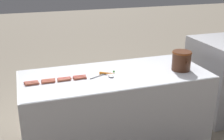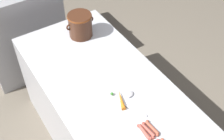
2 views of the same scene
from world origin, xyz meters
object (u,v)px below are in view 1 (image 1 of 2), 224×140
(hot_dog_0, at_px, (31,82))
(hot_dog_1, at_px, (48,80))
(hot_dog_3, at_px, (79,76))
(hot_dog_11, at_px, (80,78))
(carrot, at_px, (108,73))
(bean_pot, at_px, (181,60))
(hot_dog_2, at_px, (64,78))
(hot_dog_7, at_px, (79,77))
(hot_dog_6, at_px, (65,79))
(serving_spoon, at_px, (107,76))
(hot_dog_4, at_px, (31,83))
(hot_dog_5, at_px, (48,81))
(hot_dog_10, at_px, (64,80))
(hot_dog_8, at_px, (32,84))
(hot_dog_9, at_px, (49,82))

(hot_dog_0, height_order, hot_dog_1, same)
(hot_dog_3, bearing_deg, hot_dog_11, -3.06)
(hot_dog_3, height_order, carrot, carrot)
(hot_dog_3, relative_size, bean_pot, 0.53)
(hot_dog_2, height_order, hot_dog_7, same)
(hot_dog_6, height_order, carrot, carrot)
(hot_dog_0, bearing_deg, hot_dog_11, 83.02)
(hot_dog_11, bearing_deg, serving_spoon, 85.40)
(hot_dog_7, bearing_deg, hot_dog_4, -89.82)
(hot_dog_2, relative_size, hot_dog_6, 1.00)
(carrot, bearing_deg, hot_dog_11, -83.03)
(hot_dog_6, relative_size, carrot, 0.80)
(hot_dog_1, distance_m, bean_pot, 1.43)
(hot_dog_1, xyz_separation_m, hot_dog_11, (0.06, 0.31, 0.00))
(hot_dog_1, xyz_separation_m, hot_dog_4, (0.03, -0.16, 0.00))
(hot_dog_6, height_order, hot_dog_11, same)
(hot_dog_5, bearing_deg, hot_dog_10, 79.47)
(hot_dog_4, distance_m, serving_spoon, 0.75)
(hot_dog_11, distance_m, serving_spoon, 0.28)
(hot_dog_4, bearing_deg, serving_spoon, 85.94)
(hot_dog_7, xyz_separation_m, carrot, (-0.00, 0.31, 0.00))
(hot_dog_11, height_order, bean_pot, bean_pot)
(hot_dog_5, relative_size, hot_dog_8, 1.00)
(hot_dog_5, bearing_deg, hot_dog_9, 0.84)
(hot_dog_10, xyz_separation_m, serving_spoon, (0.03, 0.44, -0.00))
(bean_pot, bearing_deg, hot_dog_1, -95.53)
(hot_dog_3, height_order, hot_dog_7, same)
(hot_dog_5, bearing_deg, hot_dog_1, 171.65)
(hot_dog_6, bearing_deg, hot_dog_5, -90.72)
(hot_dog_1, relative_size, hot_dog_6, 1.00)
(hot_dog_3, distance_m, hot_dog_5, 0.32)
(hot_dog_2, xyz_separation_m, hot_dog_6, (0.03, 0.00, 0.00))
(hot_dog_6, distance_m, serving_spoon, 0.43)
(hot_dog_6, xyz_separation_m, hot_dog_8, (0.03, -0.32, 0.00))
(hot_dog_6, bearing_deg, serving_spoon, 83.02)
(hot_dog_10, distance_m, bean_pot, 1.28)
(hot_dog_6, xyz_separation_m, hot_dog_9, (0.03, -0.16, 0.00))
(hot_dog_0, distance_m, bean_pot, 1.60)
(hot_dog_1, xyz_separation_m, hot_dog_3, (0.00, 0.31, 0.00))
(hot_dog_9, xyz_separation_m, hot_dog_10, (-0.00, 0.15, 0.00))
(hot_dog_4, xyz_separation_m, hot_dog_11, (0.03, 0.48, 0.00))
(hot_dog_8, bearing_deg, hot_dog_2, 100.45)
(hot_dog_1, relative_size, hot_dog_8, 1.00)
(hot_dog_0, height_order, hot_dog_11, same)
(hot_dog_4, xyz_separation_m, hot_dog_8, (0.03, 0.00, 0.00))
(hot_dog_3, relative_size, hot_dog_8, 1.00)
(hot_dog_2, height_order, hot_dog_8, same)
(hot_dog_6, height_order, hot_dog_8, same)
(hot_dog_4, height_order, hot_dog_7, same)
(serving_spoon, bearing_deg, hot_dog_11, -94.60)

